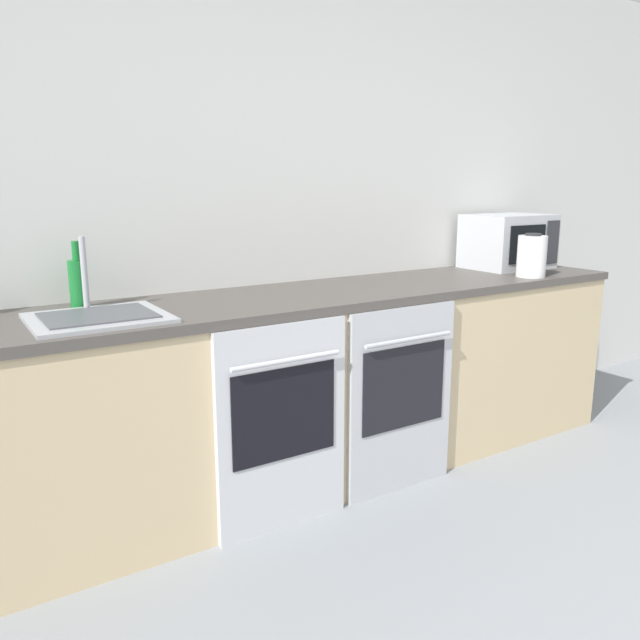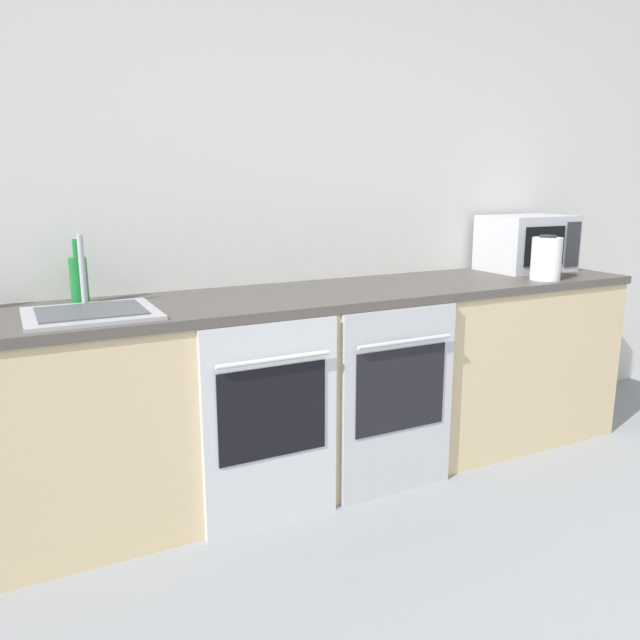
# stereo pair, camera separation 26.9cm
# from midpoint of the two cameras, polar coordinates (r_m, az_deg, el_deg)

# --- Properties ---
(wall_back) EXTENTS (10.00, 0.06, 2.60)m
(wall_back) POSITION_cam_midpoint_polar(r_m,az_deg,el_deg) (3.19, -4.62, 10.64)
(wall_back) COLOR silver
(wall_back) RESTS_ON ground_plane
(counter_back) EXTENTS (3.26, 0.67, 0.91)m
(counter_back) POSITION_cam_midpoint_polar(r_m,az_deg,el_deg) (3.04, -1.19, -5.68)
(counter_back) COLOR #D1B789
(counter_back) RESTS_ON ground_plane
(oven_left) EXTENTS (0.58, 0.06, 0.86)m
(oven_left) POSITION_cam_midpoint_polar(r_m,az_deg,el_deg) (2.54, -6.46, -9.75)
(oven_left) COLOR silver
(oven_left) RESTS_ON ground_plane
(oven_right) EXTENTS (0.58, 0.06, 0.86)m
(oven_right) POSITION_cam_midpoint_polar(r_m,az_deg,el_deg) (2.85, 4.79, -7.26)
(oven_right) COLOR #B7BABF
(oven_right) RESTS_ON ground_plane
(microwave) EXTENTS (0.48, 0.36, 0.31)m
(microwave) POSITION_cam_midpoint_polar(r_m,az_deg,el_deg) (3.81, 14.88, 6.96)
(microwave) COLOR #B7BABF
(microwave) RESTS_ON counter_back
(bottle_green) EXTENTS (0.07, 0.07, 0.27)m
(bottle_green) POSITION_cam_midpoint_polar(r_m,az_deg,el_deg) (2.71, -23.94, 3.16)
(bottle_green) COLOR #19722D
(bottle_green) RESTS_ON counter_back
(kettle) EXTENTS (0.15, 0.15, 0.23)m
(kettle) POSITION_cam_midpoint_polar(r_m,az_deg,el_deg) (3.47, 16.71, 5.62)
(kettle) COLOR white
(kettle) RESTS_ON counter_back
(sink) EXTENTS (0.48, 0.42, 0.29)m
(sink) POSITION_cam_midpoint_polar(r_m,az_deg,el_deg) (2.47, -22.66, 0.35)
(sink) COLOR #A8AAAF
(sink) RESTS_ON counter_back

